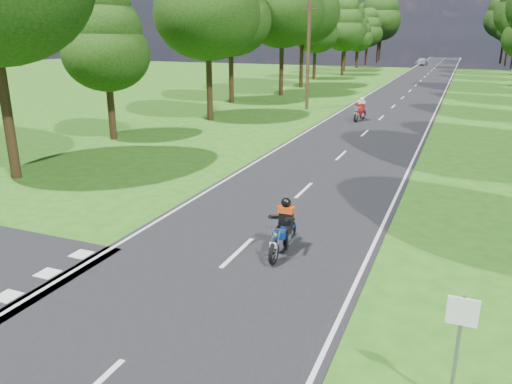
% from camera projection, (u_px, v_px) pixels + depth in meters
% --- Properties ---
extents(ground, '(160.00, 160.00, 0.00)m').
position_uv_depth(ground, '(202.00, 286.00, 11.65)').
color(ground, '#265B14').
rests_on(ground, ground).
extents(main_road, '(7.00, 140.00, 0.02)m').
position_uv_depth(main_road, '(416.00, 85.00, 55.63)').
color(main_road, black).
rests_on(main_road, ground).
extents(road_markings, '(7.40, 140.00, 0.01)m').
position_uv_depth(road_markings, '(413.00, 87.00, 54.03)').
color(road_markings, silver).
rests_on(road_markings, main_road).
extents(treeline, '(40.00, 115.35, 14.78)m').
position_uv_depth(treeline, '(443.00, 10.00, 61.44)').
color(treeline, black).
rests_on(treeline, ground).
extents(telegraph_pole, '(1.20, 0.26, 8.00)m').
position_uv_depth(telegraph_pole, '(308.00, 55.00, 37.22)').
color(telegraph_pole, '#382616').
rests_on(telegraph_pole, ground).
extents(road_sign, '(0.45, 0.07, 2.00)m').
position_uv_depth(road_sign, '(459.00, 335.00, 7.46)').
color(road_sign, slate).
rests_on(road_sign, ground).
extents(rider_near_blue, '(0.64, 1.81, 1.50)m').
position_uv_depth(rider_near_blue, '(283.00, 227.00, 13.17)').
color(rider_near_blue, navy).
rests_on(rider_near_blue, main_road).
extents(rider_far_red, '(0.87, 1.92, 1.55)m').
position_uv_depth(rider_far_red, '(360.00, 109.00, 33.14)').
color(rider_far_red, '#B00D13').
rests_on(rider_far_red, main_road).
extents(distant_car, '(2.14, 4.10, 1.33)m').
position_uv_depth(distant_car, '(422.00, 61.00, 89.21)').
color(distant_car, silver).
rests_on(distant_car, main_road).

